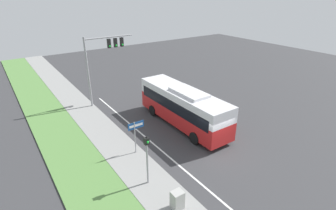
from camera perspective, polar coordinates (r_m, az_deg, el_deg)
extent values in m
plane|color=#38383A|center=(20.71, 10.70, -9.52)|extent=(80.00, 80.00, 0.00)
cube|color=gray|center=(17.54, -4.41, -15.94)|extent=(2.80, 80.00, 0.12)
cube|color=#568442|center=(16.61, -14.52, -19.60)|extent=(3.60, 80.00, 0.10)
cube|color=silver|center=(18.70, 2.64, -13.17)|extent=(0.14, 30.00, 0.01)
cube|color=red|center=(23.37, 3.23, -1.67)|extent=(2.54, 10.09, 1.57)
cube|color=silver|center=(22.78, 3.32, 1.57)|extent=(2.54, 10.09, 1.29)
cube|color=black|center=(22.96, 3.29, 0.55)|extent=(2.58, 9.28, 0.97)
cube|color=silver|center=(21.95, 4.58, 2.79)|extent=(1.78, 3.53, 0.24)
cylinder|color=black|center=(25.35, -3.33, -1.18)|extent=(0.28, 1.03, 1.03)
cylinder|color=black|center=(26.58, 1.15, 0.11)|extent=(0.28, 1.03, 1.03)
cylinder|color=black|center=(20.88, 5.82, -7.20)|extent=(0.28, 1.03, 1.03)
cylinder|color=black|center=(22.36, 10.63, -5.26)|extent=(0.28, 1.03, 1.03)
cylinder|color=#939399|center=(27.24, -16.98, 6.52)|extent=(0.20, 0.20, 7.15)
cylinder|color=#939399|center=(27.33, -12.72, 14.23)|extent=(5.04, 0.14, 0.14)
cube|color=black|center=(27.41, -12.73, 12.94)|extent=(0.32, 0.28, 0.90)
sphere|color=#1ED838|center=(27.29, -12.53, 12.38)|extent=(0.18, 0.18, 0.18)
cube|color=black|center=(27.68, -11.38, 13.16)|extent=(0.32, 0.28, 0.90)
sphere|color=#1ED838|center=(27.56, -11.18, 12.60)|extent=(0.18, 0.18, 0.18)
cube|color=black|center=(27.96, -10.05, 13.37)|extent=(0.32, 0.28, 0.90)
sphere|color=#1ED838|center=(27.84, -9.85, 12.82)|extent=(0.18, 0.18, 0.18)
cylinder|color=#939399|center=(16.29, -4.53, -12.22)|extent=(0.12, 0.12, 3.39)
cube|color=black|center=(15.46, -4.71, -7.82)|extent=(0.28, 0.24, 0.44)
sphere|color=#1ED838|center=(15.35, -4.42, -8.07)|extent=(0.14, 0.14, 0.14)
cylinder|color=#939399|center=(19.36, -7.17, -7.18)|extent=(0.08, 0.08, 2.66)
cube|color=#19478C|center=(18.90, -6.99, -4.43)|extent=(1.27, 0.03, 0.52)
cube|color=white|center=(18.89, -6.97, -4.45)|extent=(1.08, 0.01, 0.18)
cube|color=#A8A8A3|center=(15.31, 2.05, -19.97)|extent=(0.66, 0.57, 1.11)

